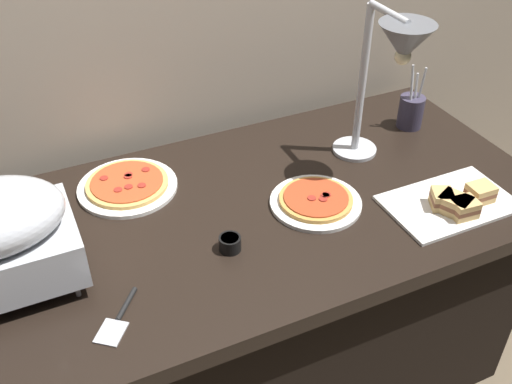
% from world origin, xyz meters
% --- Properties ---
extents(ground_plane, '(8.00, 8.00, 0.00)m').
position_xyz_m(ground_plane, '(0.00, 0.00, 0.00)').
color(ground_plane, brown).
extents(back_wall, '(4.40, 0.04, 2.40)m').
position_xyz_m(back_wall, '(0.00, 0.50, 1.20)').
color(back_wall, tan).
rests_on(back_wall, ground_plane).
extents(buffet_table, '(1.90, 0.84, 0.76)m').
position_xyz_m(buffet_table, '(0.00, 0.00, 0.39)').
color(buffet_table, black).
rests_on(buffet_table, ground_plane).
extents(heat_lamp, '(0.15, 0.31, 0.49)m').
position_xyz_m(heat_lamp, '(0.51, -0.00, 1.14)').
color(heat_lamp, '#B7BABF').
rests_on(heat_lamp, buffet_table).
extents(pizza_plate_front, '(0.26, 0.26, 0.03)m').
position_xyz_m(pizza_plate_front, '(0.26, -0.06, 0.77)').
color(pizza_plate_front, white).
rests_on(pizza_plate_front, buffet_table).
extents(pizza_plate_center, '(0.29, 0.29, 0.03)m').
position_xyz_m(pizza_plate_center, '(-0.20, 0.23, 0.77)').
color(pizza_plate_center, white).
rests_on(pizza_plate_center, buffet_table).
extents(sandwich_platter, '(0.36, 0.23, 0.06)m').
position_xyz_m(sandwich_platter, '(0.61, -0.24, 0.78)').
color(sandwich_platter, white).
rests_on(sandwich_platter, buffet_table).
extents(sauce_cup_near, '(0.06, 0.06, 0.04)m').
position_xyz_m(sauce_cup_near, '(-0.03, -0.14, 0.78)').
color(sauce_cup_near, black).
rests_on(sauce_cup_near, buffet_table).
extents(utensil_holder, '(0.08, 0.08, 0.23)m').
position_xyz_m(utensil_holder, '(0.77, 0.18, 0.82)').
color(utensil_holder, '#383347').
rests_on(utensil_holder, buffet_table).
extents(serving_spatula, '(0.13, 0.15, 0.01)m').
position_xyz_m(serving_spatula, '(-0.35, -0.25, 0.76)').
color(serving_spatula, '#B7BABF').
rests_on(serving_spatula, buffet_table).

